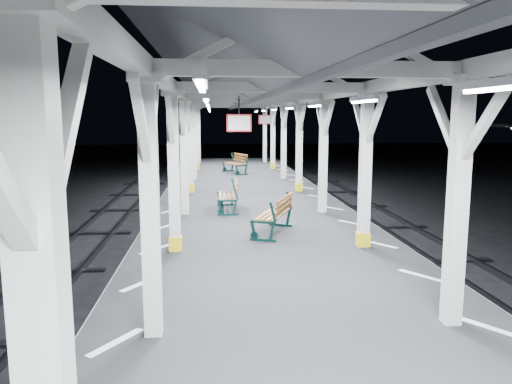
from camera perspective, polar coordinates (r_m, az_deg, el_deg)
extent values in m
plane|color=black|center=(9.13, 3.20, -15.95)|extent=(120.00, 120.00, 0.00)
cube|color=black|center=(8.94, 3.23, -13.03)|extent=(6.00, 50.00, 1.00)
cube|color=silver|center=(8.76, -13.06, -10.19)|extent=(1.00, 48.00, 0.01)
cube|color=silver|center=(9.42, 18.36, -9.07)|extent=(1.00, 48.00, 0.01)
cube|color=#2D2D33|center=(9.58, -25.22, -15.07)|extent=(0.08, 60.00, 0.16)
cube|color=silver|center=(2.64, -22.94, -19.28)|extent=(0.22, 0.22, 3.20)
cube|color=silver|center=(2.39, -25.42, 18.79)|extent=(0.40, 0.40, 0.12)
cube|color=silver|center=(2.87, -20.96, 6.97)|extent=(0.10, 0.99, 0.99)
cube|color=silver|center=(6.38, -12.00, -2.41)|extent=(0.22, 0.22, 3.20)
cube|color=silver|center=(6.28, -12.49, 12.63)|extent=(0.40, 0.40, 0.12)
cube|color=silver|center=(6.81, -11.75, 8.03)|extent=(0.10, 0.99, 0.99)
cube|color=silver|center=(5.72, -13.02, 7.90)|extent=(0.10, 0.99, 0.99)
cube|color=silver|center=(10.31, -9.37, 1.86)|extent=(0.22, 0.22, 3.20)
cube|color=silver|center=(10.25, -9.60, 11.11)|extent=(0.40, 0.40, 0.12)
cube|color=gold|center=(10.57, -9.18, -5.80)|extent=(0.26, 0.26, 0.30)
cube|color=silver|center=(10.79, -9.31, 8.28)|extent=(0.10, 0.99, 0.99)
cube|color=silver|center=(9.69, -9.78, 8.23)|extent=(0.10, 0.99, 0.99)
cube|color=silver|center=(14.29, -8.20, 3.76)|extent=(0.22, 0.22, 3.20)
cube|color=silver|center=(14.24, -8.34, 10.43)|extent=(0.40, 0.40, 0.12)
cube|color=silver|center=(14.78, -8.18, 8.39)|extent=(0.10, 0.99, 0.99)
cube|color=silver|center=(13.68, -8.42, 8.37)|extent=(0.10, 0.99, 0.99)
cube|color=silver|center=(18.27, -7.53, 4.84)|extent=(0.22, 0.22, 3.20)
cube|color=silver|center=(18.23, -7.64, 10.05)|extent=(0.40, 0.40, 0.12)
cube|color=gold|center=(18.42, -7.44, 0.43)|extent=(0.26, 0.26, 0.30)
cube|color=silver|center=(18.78, -7.53, 8.45)|extent=(0.10, 0.99, 0.99)
cube|color=silver|center=(17.68, -7.68, 8.44)|extent=(0.10, 0.99, 0.99)
cube|color=silver|center=(22.26, -7.10, 5.53)|extent=(0.22, 0.22, 3.20)
cube|color=silver|center=(22.23, -7.18, 9.80)|extent=(0.40, 0.40, 0.12)
cube|color=silver|center=(22.78, -7.11, 8.49)|extent=(0.10, 0.99, 0.99)
cube|color=silver|center=(21.68, -7.21, 8.48)|extent=(0.10, 0.99, 0.99)
cube|color=silver|center=(26.25, -6.81, 6.01)|extent=(0.22, 0.22, 3.20)
cube|color=silver|center=(26.23, -6.87, 9.63)|extent=(0.40, 0.40, 0.12)
cube|color=gold|center=(26.36, -6.75, 2.92)|extent=(0.26, 0.26, 0.30)
cube|color=silver|center=(26.77, -6.82, 8.52)|extent=(0.10, 0.99, 0.99)
cube|color=silver|center=(25.67, -6.89, 8.51)|extent=(0.10, 0.99, 0.99)
cube|color=silver|center=(30.25, -6.59, 6.36)|extent=(0.22, 0.22, 3.20)
cube|color=silver|center=(30.23, -6.64, 9.50)|extent=(0.40, 0.40, 0.12)
cube|color=silver|center=(30.77, -6.60, 8.54)|extent=(0.10, 0.99, 0.99)
cube|color=silver|center=(29.67, -6.65, 8.53)|extent=(0.10, 0.99, 0.99)
cube|color=silver|center=(7.10, 22.01, -1.73)|extent=(0.22, 0.22, 3.20)
cube|color=silver|center=(7.01, 22.79, 11.73)|extent=(0.40, 0.40, 0.12)
cube|color=silver|center=(7.49, 20.59, 7.71)|extent=(0.10, 0.99, 0.99)
cube|color=silver|center=(6.52, 24.78, 7.40)|extent=(0.10, 0.99, 0.99)
cube|color=silver|center=(10.78, 12.36, 2.06)|extent=(0.22, 0.22, 3.20)
cube|color=silver|center=(10.72, 12.66, 10.91)|extent=(0.40, 0.40, 0.12)
cube|color=gold|center=(11.03, 12.12, -5.28)|extent=(0.26, 0.26, 0.30)
cube|color=silver|center=(11.23, 11.71, 8.23)|extent=(0.10, 0.99, 0.99)
cube|color=silver|center=(10.19, 13.50, 8.14)|extent=(0.10, 0.99, 0.99)
cube|color=silver|center=(14.62, 7.69, 3.89)|extent=(0.22, 0.22, 3.20)
cube|color=silver|center=(14.58, 7.82, 10.40)|extent=(0.40, 0.40, 0.12)
cube|color=silver|center=(15.11, 7.32, 8.41)|extent=(0.10, 0.99, 0.99)
cube|color=silver|center=(14.04, 8.28, 8.38)|extent=(0.10, 0.99, 0.99)
cube|color=silver|center=(18.54, 4.97, 4.93)|extent=(0.22, 0.22, 3.20)
cube|color=silver|center=(18.50, 5.03, 10.07)|extent=(0.40, 0.40, 0.12)
cube|color=gold|center=(18.68, 4.91, 0.58)|extent=(0.26, 0.26, 0.30)
cube|color=silver|center=(19.04, 4.72, 8.50)|extent=(0.10, 0.99, 0.99)
cube|color=silver|center=(17.95, 5.32, 8.48)|extent=(0.10, 0.99, 0.99)
cube|color=silver|center=(22.48, 3.19, 5.61)|extent=(0.22, 0.22, 3.20)
cube|color=silver|center=(22.45, 3.23, 9.84)|extent=(0.40, 0.40, 0.12)
cube|color=silver|center=(22.99, 3.01, 8.55)|extent=(0.10, 0.99, 0.99)
cube|color=silver|center=(21.90, 3.42, 8.54)|extent=(0.10, 0.99, 0.99)
cube|color=silver|center=(26.44, 1.94, 6.08)|extent=(0.22, 0.22, 3.20)
cube|color=silver|center=(26.41, 1.96, 9.68)|extent=(0.40, 0.40, 0.12)
cube|color=gold|center=(26.54, 1.93, 3.02)|extent=(0.26, 0.26, 0.30)
cube|color=silver|center=(26.96, 1.81, 8.58)|extent=(0.10, 0.99, 0.99)
cube|color=silver|center=(25.86, 2.10, 8.57)|extent=(0.10, 0.99, 0.99)
cube|color=silver|center=(30.41, 1.02, 6.43)|extent=(0.22, 0.22, 3.20)
cube|color=silver|center=(30.39, 1.03, 9.55)|extent=(0.40, 0.40, 0.12)
cube|color=silver|center=(30.93, 0.91, 8.59)|extent=(0.10, 0.99, 0.99)
cube|color=silver|center=(29.84, 1.14, 8.59)|extent=(0.10, 0.99, 0.99)
cube|color=silver|center=(8.27, -10.72, 12.52)|extent=(0.18, 48.00, 0.24)
cube|color=silver|center=(8.84, 16.69, 12.05)|extent=(0.18, 48.00, 0.24)
cube|color=silver|center=(6.36, 6.21, 13.81)|extent=(4.20, 0.14, 0.20)
cube|color=silver|center=(10.30, 1.78, 11.88)|extent=(4.20, 0.14, 0.20)
cube|color=silver|center=(14.28, -0.16, 11.00)|extent=(4.20, 0.14, 0.20)
cube|color=silver|center=(18.26, -1.26, 10.50)|extent=(4.20, 0.14, 0.20)
cube|color=silver|center=(22.25, -1.96, 10.17)|extent=(4.20, 0.14, 0.20)
cube|color=silver|center=(26.25, -2.44, 9.94)|extent=(4.20, 0.14, 0.20)
cube|color=silver|center=(30.24, -2.80, 9.78)|extent=(4.20, 0.14, 0.20)
cube|color=silver|center=(8.44, 3.53, 18.87)|extent=(0.16, 48.00, 0.20)
cube|color=#4C4E53|center=(8.29, -5.80, 16.37)|extent=(2.80, 49.00, 1.45)
cube|color=#4C4E53|center=(8.66, 12.38, 15.88)|extent=(2.80, 49.00, 1.45)
cube|color=silver|center=(4.22, -6.27, 12.61)|extent=(0.10, 1.35, 0.08)
cube|color=white|center=(4.22, -6.26, 11.94)|extent=(0.05, 1.25, 0.05)
cube|color=silver|center=(8.22, -5.71, 10.70)|extent=(0.10, 1.35, 0.08)
cube|color=white|center=(8.22, -5.71, 10.35)|extent=(0.05, 1.25, 0.05)
cube|color=silver|center=(12.22, -5.52, 10.03)|extent=(0.10, 1.35, 0.08)
cube|color=white|center=(12.22, -5.52, 9.80)|extent=(0.05, 1.25, 0.05)
cube|color=silver|center=(16.22, -5.43, 9.70)|extent=(0.10, 1.35, 0.08)
cube|color=white|center=(16.21, -5.42, 9.52)|extent=(0.05, 1.25, 0.05)
cube|color=silver|center=(20.21, -5.37, 9.49)|extent=(0.10, 1.35, 0.08)
cube|color=white|center=(20.21, -5.37, 9.35)|extent=(0.05, 1.25, 0.05)
cube|color=silver|center=(24.21, -5.33, 9.36)|extent=(0.10, 1.35, 0.08)
cube|color=white|center=(24.21, -5.33, 9.24)|extent=(0.05, 1.25, 0.05)
cube|color=silver|center=(28.21, -5.30, 9.26)|extent=(0.10, 1.35, 0.08)
cube|color=white|center=(28.21, -5.30, 9.16)|extent=(0.05, 1.25, 0.05)
cube|color=silver|center=(4.92, 26.33, 11.22)|extent=(0.10, 1.35, 0.08)
cube|color=white|center=(4.92, 26.29, 10.64)|extent=(0.05, 1.25, 0.05)
cube|color=silver|center=(8.60, 12.20, 10.46)|extent=(0.10, 1.35, 0.08)
cube|color=white|center=(8.59, 12.18, 10.12)|extent=(0.05, 1.25, 0.05)
cube|color=silver|center=(12.47, 6.69, 9.99)|extent=(0.10, 1.35, 0.08)
cube|color=white|center=(12.47, 6.69, 9.76)|extent=(0.05, 1.25, 0.05)
cube|color=silver|center=(16.41, 3.82, 9.70)|extent=(0.10, 1.35, 0.08)
cube|color=white|center=(16.41, 3.82, 9.53)|extent=(0.05, 1.25, 0.05)
cube|color=silver|center=(20.37, 2.07, 9.52)|extent=(0.10, 1.35, 0.08)
cube|color=white|center=(20.37, 2.06, 9.38)|extent=(0.05, 1.25, 0.05)
cube|color=silver|center=(24.35, 0.88, 9.39)|extent=(0.10, 1.35, 0.08)
cube|color=white|center=(24.34, 0.88, 9.27)|extent=(0.05, 1.25, 0.05)
cube|color=silver|center=(28.33, 0.03, 9.29)|extent=(0.10, 1.35, 0.08)
cube|color=white|center=(28.33, 0.03, 9.19)|extent=(0.05, 1.25, 0.05)
cylinder|color=black|center=(10.11, -1.96, 9.90)|extent=(0.02, 0.02, 0.36)
cube|color=red|center=(10.11, -1.95, 7.89)|extent=(0.50, 0.03, 0.35)
cube|color=white|center=(10.11, -1.95, 7.89)|extent=(0.44, 0.04, 0.29)
cylinder|color=black|center=(19.54, 1.03, 9.32)|extent=(0.02, 0.02, 0.36)
cube|color=red|center=(19.54, 1.03, 8.28)|extent=(0.50, 0.03, 0.35)
cube|color=white|center=(19.54, 1.03, 8.28)|extent=(0.44, 0.05, 0.29)
cube|color=black|center=(33.90, 21.69, 4.44)|extent=(0.20, 0.20, 3.30)
sphere|color=silver|center=(33.84, 21.84, 7.09)|extent=(0.20, 0.20, 0.20)
cube|color=#0C2C2A|center=(11.31, 0.82, -5.52)|extent=(0.59, 0.28, 0.06)
cube|color=#0C2C2A|center=(11.32, -0.28, -4.43)|extent=(0.17, 0.11, 0.47)
cube|color=#0C2C2A|center=(11.21, 1.83, -4.57)|extent=(0.15, 0.10, 0.47)
cube|color=#0C2C2A|center=(11.11, 1.94, -2.32)|extent=(0.17, 0.11, 0.45)
cube|color=#0C2C2A|center=(12.85, 2.81, -3.79)|extent=(0.59, 0.28, 0.06)
cube|color=#0C2C2A|center=(12.86, 1.85, -2.84)|extent=(0.17, 0.11, 0.47)
cube|color=#0C2C2A|center=(12.76, 3.71, -2.95)|extent=(0.15, 0.10, 0.47)
cube|color=#0C2C2A|center=(12.67, 3.82, -0.96)|extent=(0.17, 0.11, 0.45)
cube|color=brown|center=(12.04, 0.95, -2.55)|extent=(0.66, 1.48, 0.04)
cube|color=brown|center=(12.00, 1.56, -2.58)|extent=(0.66, 1.48, 0.04)
cube|color=brown|center=(11.97, 2.17, -2.62)|extent=(0.66, 1.48, 0.04)
cube|color=brown|center=(11.94, 2.79, -2.65)|extent=(0.66, 1.48, 0.04)
cube|color=brown|center=(11.89, 3.13, -1.99)|extent=(0.62, 1.46, 0.10)
cube|color=brown|center=(11.86, 3.24, -1.37)|extent=(0.62, 1.46, 0.10)
cube|color=brown|center=(11.84, 3.34, -0.74)|extent=(0.62, 1.46, 0.10)
cube|color=#0C2C2A|center=(14.20, -3.24, -2.59)|extent=(0.60, 0.06, 0.06)
cube|color=#0C2C2A|center=(14.16, -4.14, -1.81)|extent=(0.15, 0.05, 0.46)
cube|color=#0C2C2A|center=(14.17, -2.44, -1.79)|extent=(0.14, 0.05, 0.46)
cube|color=#0C2C2A|center=(14.10, -2.37, -0.02)|extent=(0.16, 0.05, 0.44)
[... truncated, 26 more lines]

